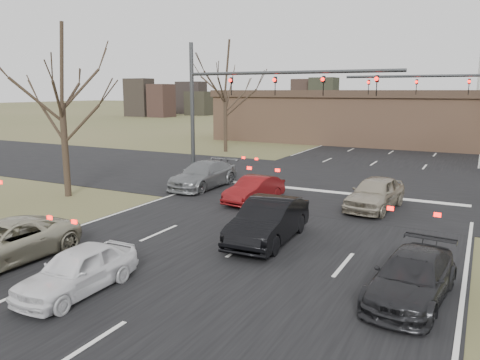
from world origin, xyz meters
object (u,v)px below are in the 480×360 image
at_px(mast_arm_near, 241,94).
at_px(mast_arm_far, 474,94).
at_px(car_white_sedan, 78,270).
at_px(car_grey_ahead, 203,175).
at_px(car_black_hatch, 268,221).
at_px(car_charcoal_sedan, 412,277).
at_px(car_silver_ahead, 375,193).
at_px(car_silver_suv, 4,243).
at_px(car_red_ahead, 254,190).
at_px(building, 427,118).

xyz_separation_m(mast_arm_near, mast_arm_far, (11.41, 10.00, -0.06)).
relative_size(car_white_sedan, car_grey_ahead, 0.73).
relative_size(mast_arm_far, car_black_hatch, 2.40).
relative_size(car_charcoal_sedan, car_silver_ahead, 0.96).
relative_size(mast_arm_far, car_silver_suv, 2.39).
height_order(car_charcoal_sedan, car_red_ahead, car_red_ahead).
xyz_separation_m(mast_arm_near, car_charcoal_sedan, (10.90, -11.55, -4.47)).
distance_m(car_charcoal_sedan, car_red_ahead, 11.22).
bearing_deg(car_charcoal_sedan, car_grey_ahead, 148.07).
bearing_deg(car_silver_ahead, car_white_sedan, -105.44).
bearing_deg(car_black_hatch, mast_arm_far, 70.23).
height_order(car_silver_suv, car_black_hatch, car_black_hatch).
height_order(car_grey_ahead, car_red_ahead, car_grey_ahead).
bearing_deg(car_silver_ahead, car_grey_ahead, -176.35).
bearing_deg(car_silver_suv, car_silver_ahead, 55.98).
bearing_deg(mast_arm_near, building, 73.87).
distance_m(car_silver_suv, car_silver_ahead, 14.93).
relative_size(building, car_black_hatch, 9.15).
bearing_deg(car_white_sedan, car_grey_ahead, 107.28).
xyz_separation_m(car_silver_suv, car_white_sedan, (3.68, -0.52, -0.03)).
relative_size(car_silver_suv, car_black_hatch, 1.01).
bearing_deg(car_silver_ahead, car_silver_suv, -119.42).
xyz_separation_m(car_grey_ahead, car_silver_ahead, (9.37, -0.49, 0.02)).
bearing_deg(building, mast_arm_near, -106.13).
height_order(mast_arm_near, car_silver_ahead, mast_arm_near).
distance_m(mast_arm_near, car_red_ahead, 6.50).
bearing_deg(car_silver_ahead, mast_arm_near, 169.15).
bearing_deg(car_white_sedan, mast_arm_near, 100.41).
distance_m(car_black_hatch, car_silver_ahead, 6.82).
height_order(building, car_silver_suv, building).
distance_m(building, car_grey_ahead, 28.44).
height_order(car_white_sedan, car_charcoal_sedan, car_white_sedan).
bearing_deg(car_red_ahead, car_silver_suv, -101.11).
height_order(mast_arm_far, car_silver_suv, mast_arm_far).
relative_size(building, car_charcoal_sedan, 10.18).
bearing_deg(mast_arm_near, car_grey_ahead, -121.60).
distance_m(mast_arm_far, car_white_sedan, 26.89).
bearing_deg(mast_arm_near, mast_arm_far, 41.22).
xyz_separation_m(mast_arm_near, car_white_sedan, (3.00, -15.15, -4.46)).
xyz_separation_m(car_white_sedan, car_black_hatch, (2.73, 6.20, 0.15)).
height_order(car_black_hatch, car_charcoal_sedan, car_black_hatch).
height_order(building, car_silver_ahead, building).
height_order(mast_arm_far, car_grey_ahead, mast_arm_far).
bearing_deg(building, car_black_hatch, -92.53).
xyz_separation_m(mast_arm_near, car_grey_ahead, (-1.27, -2.07, -4.36)).
relative_size(mast_arm_near, car_white_sedan, 3.36).
height_order(car_silver_suv, car_charcoal_sedan, car_silver_suv).
bearing_deg(car_white_sedan, car_charcoal_sedan, 23.76).
xyz_separation_m(car_white_sedan, car_charcoal_sedan, (7.90, 3.61, -0.01)).
distance_m(mast_arm_far, car_black_hatch, 20.23).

